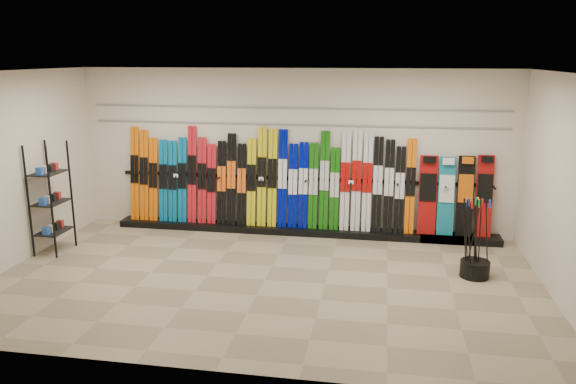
# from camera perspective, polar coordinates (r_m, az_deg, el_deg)

# --- Properties ---
(floor) EXTENTS (8.00, 8.00, 0.00)m
(floor) POSITION_cam_1_polar(r_m,az_deg,el_deg) (8.38, -2.36, -8.90)
(floor) COLOR #86775C
(floor) RESTS_ON ground
(back_wall) EXTENTS (8.00, 0.00, 8.00)m
(back_wall) POSITION_cam_1_polar(r_m,az_deg,el_deg) (10.33, 0.46, 4.14)
(back_wall) COLOR beige
(back_wall) RESTS_ON floor
(left_wall) EXTENTS (0.00, 5.00, 5.00)m
(left_wall) POSITION_cam_1_polar(r_m,az_deg,el_deg) (9.59, -26.55, 1.93)
(left_wall) COLOR beige
(left_wall) RESTS_ON floor
(right_wall) EXTENTS (0.00, 5.00, 5.00)m
(right_wall) POSITION_cam_1_polar(r_m,az_deg,el_deg) (8.10, 26.41, 0.01)
(right_wall) COLOR beige
(right_wall) RESTS_ON floor
(ceiling) EXTENTS (8.00, 8.00, 0.00)m
(ceiling) POSITION_cam_1_polar(r_m,az_deg,el_deg) (7.73, -2.58, 12.08)
(ceiling) COLOR silver
(ceiling) RESTS_ON back_wall
(ski_rack_base) EXTENTS (8.00, 0.40, 0.12)m
(ski_rack_base) POSITION_cam_1_polar(r_m,az_deg,el_deg) (10.43, 1.48, -3.92)
(ski_rack_base) COLOR black
(ski_rack_base) RESTS_ON floor
(skis) EXTENTS (5.37, 0.26, 1.83)m
(skis) POSITION_cam_1_polar(r_m,az_deg,el_deg) (10.36, -2.08, 1.07)
(skis) COLOR orange
(skis) RESTS_ON ski_rack_base
(snowboards) EXTENTS (1.26, 0.22, 1.43)m
(snowboards) POSITION_cam_1_polar(r_m,az_deg,el_deg) (10.27, 16.61, -0.38)
(snowboards) COLOR #990C0C
(snowboards) RESTS_ON ski_rack_base
(accessory_rack) EXTENTS (0.40, 0.60, 1.84)m
(accessory_rack) POSITION_cam_1_polar(r_m,az_deg,el_deg) (10.07, -22.98, -0.58)
(accessory_rack) COLOR black
(accessory_rack) RESTS_ON floor
(pole_bin) EXTENTS (0.43, 0.43, 0.25)m
(pole_bin) POSITION_cam_1_polar(r_m,az_deg,el_deg) (8.88, 18.43, -7.42)
(pole_bin) COLOR black
(pole_bin) RESTS_ON floor
(ski_poles) EXTENTS (0.43, 0.27, 1.18)m
(ski_poles) POSITION_cam_1_polar(r_m,az_deg,el_deg) (8.72, 18.38, -4.41)
(ski_poles) COLOR black
(ski_poles) RESTS_ON pole_bin
(slatwall_rail_0) EXTENTS (7.60, 0.02, 0.03)m
(slatwall_rail_0) POSITION_cam_1_polar(r_m,az_deg,el_deg) (10.24, 0.45, 6.88)
(slatwall_rail_0) COLOR gray
(slatwall_rail_0) RESTS_ON back_wall
(slatwall_rail_1) EXTENTS (7.60, 0.02, 0.03)m
(slatwall_rail_1) POSITION_cam_1_polar(r_m,az_deg,el_deg) (10.21, 0.45, 8.56)
(slatwall_rail_1) COLOR gray
(slatwall_rail_1) RESTS_ON back_wall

